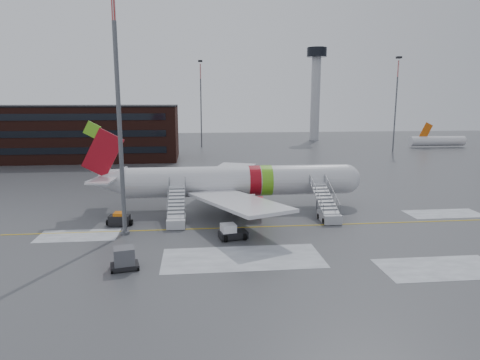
{
  "coord_description": "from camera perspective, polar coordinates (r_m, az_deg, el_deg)",
  "views": [
    {
      "loc": [
        -9.97,
        -45.32,
        13.78
      ],
      "look_at": [
        -4.57,
        5.55,
        4.0
      ],
      "focal_mm": 32.0,
      "sensor_mm": 36.0,
      "label": 1
    }
  ],
  "objects": [
    {
      "name": "light_mast_far_n",
      "position": [
        123.33,
        -5.24,
        10.8
      ],
      "size": [
        1.2,
        1.2,
        24.25
      ],
      "color": "#595B60",
      "rests_on": "ground"
    },
    {
      "name": "ground",
      "position": [
        48.4,
        6.11,
        -5.78
      ],
      "size": [
        260.0,
        260.0,
        0.0
      ],
      "primitive_type": "plane",
      "color": "#494C4F",
      "rests_on": "ground"
    },
    {
      "name": "pushback_tug",
      "position": [
        42.78,
        -1.15,
        -6.99
      ],
      "size": [
        2.99,
        2.48,
        1.57
      ],
      "color": "black",
      "rests_on": "ground"
    },
    {
      "name": "distant_aircraft",
      "position": [
        131.88,
        27.37,
        3.61
      ],
      "size": [
        35.0,
        18.0,
        8.0
      ],
      "primitive_type": null,
      "color": "#D8590C",
      "rests_on": "ground"
    },
    {
      "name": "baggage_tractor",
      "position": [
        49.09,
        -15.77,
        -5.13
      ],
      "size": [
        2.9,
        1.5,
        1.48
      ],
      "color": "black",
      "rests_on": "ground"
    },
    {
      "name": "airstair_fwd",
      "position": [
        50.34,
        11.57,
        -4.03
      ],
      "size": [
        2.05,
        7.7,
        3.48
      ],
      "color": "#ADAFB5",
      "rests_on": "ground"
    },
    {
      "name": "light_mast_far_ne",
      "position": [
        119.24,
        20.11,
        10.2
      ],
      "size": [
        1.2,
        1.2,
        24.25
      ],
      "color": "#595B60",
      "rests_on": "ground"
    },
    {
      "name": "control_tower",
      "position": [
        145.98,
        10.08,
        12.61
      ],
      "size": [
        6.4,
        6.4,
        30.0
      ],
      "color": "#B2B5BA",
      "rests_on": "ground"
    },
    {
      "name": "light_mast_near",
      "position": [
        43.93,
        -15.94,
        10.26
      ],
      "size": [
        1.2,
        1.2,
        26.48
      ],
      "color": "#595B60",
      "rests_on": "ground"
    },
    {
      "name": "airstair_aft",
      "position": [
        48.09,
        -8.47,
        -4.63
      ],
      "size": [
        2.05,
        7.7,
        3.48
      ],
      "color": "silver",
      "rests_on": "ground"
    },
    {
      "name": "terminal_building",
      "position": [
        106.51,
        -25.38,
        5.7
      ],
      "size": [
        62.0,
        16.11,
        12.3
      ],
      "color": "#3F1E16",
      "rests_on": "ground"
    },
    {
      "name": "uld_container",
      "position": [
        36.78,
        -15.17,
        -10.13
      ],
      "size": [
        2.54,
        2.06,
        1.84
      ],
      "color": "black",
      "rests_on": "ground"
    },
    {
      "name": "airliner",
      "position": [
        54.05,
        -1.23,
        -0.23
      ],
      "size": [
        35.03,
        32.97,
        11.18
      ],
      "color": "silver",
      "rests_on": "ground"
    }
  ]
}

